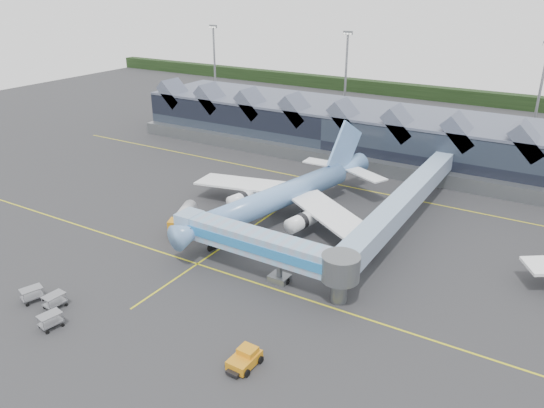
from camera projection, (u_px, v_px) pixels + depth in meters
The scene contains 10 objects.
ground at pixel (233, 240), 75.36m from camera, with size 260.00×260.00×0.00m, color #262628.
taxi_stripes at pixel (269, 215), 83.24m from camera, with size 120.00×60.00×0.01m.
tree_line_far at pixel (440, 94), 161.21m from camera, with size 260.00×4.00×4.00m, color black.
terminal at pixel (340, 128), 113.15m from camera, with size 90.00×22.25×12.52m.
light_masts at pixel (488, 93), 109.94m from camera, with size 132.40×42.56×22.45m.
main_airliner at pixel (286, 194), 81.14m from camera, with size 34.58×40.38×13.07m.
jet_bridge at pixel (272, 249), 63.90m from camera, with size 25.59×4.41×6.04m.
fuel_truck at pixel (184, 217), 78.79m from camera, with size 5.15×8.58×2.94m.
pushback_tug at pixel (245, 359), 50.67m from camera, with size 2.54×3.91×1.70m.
baggage_carts at pixel (46, 304), 58.86m from camera, with size 8.23×5.21×1.64m.
Camera 1 is at (39.61, -54.73, 34.25)m, focal length 35.00 mm.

